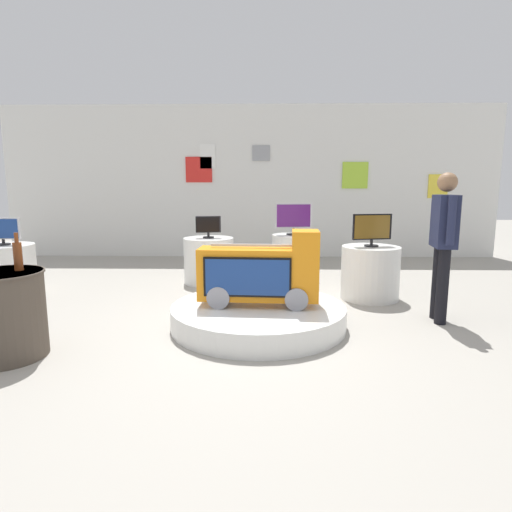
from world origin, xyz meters
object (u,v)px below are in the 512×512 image
Objects in this scene: side_table_round at (3,314)px; bottle_on_side_table at (18,255)px; main_display_pedestal at (258,315)px; tv_on_right_rear at (2,230)px; display_pedestal_center_rear at (209,260)px; shopper_browsing_near_truck at (444,236)px; display_pedestal_far_right at (370,273)px; novelty_firetruck_tv at (261,275)px; display_pedestal_left_rear at (293,256)px; tv_on_far_right at (372,228)px; tv_on_center_rear at (208,226)px; display_pedestal_right_rear at (6,270)px; tv_on_left_rear at (294,217)px.

bottle_on_side_table is at bearing 33.39° from side_table_round.
tv_on_right_rear is (-3.39, 1.18, 0.77)m from main_display_pedestal.
display_pedestal_center_rear is 0.47× the size of shopper_browsing_near_truck.
display_pedestal_far_right is (4.82, -0.04, -0.54)m from tv_on_right_rear.
novelty_firetruck_tv is 2.53m from display_pedestal_left_rear.
shopper_browsing_near_truck reaches higher than main_display_pedestal.
tv_on_far_right is (1.41, 1.14, 0.37)m from novelty_firetruck_tv.
bottle_on_side_table is at bearing -159.56° from novelty_firetruck_tv.
tv_on_center_rear is 2.44m from display_pedestal_far_right.
tv_on_right_rear is at bearing 124.97° from bottle_on_side_table.
tv_on_center_rear is (-0.00, -0.00, 0.52)m from display_pedestal_center_rear.
display_pedestal_right_rear is at bearing -161.89° from display_pedestal_left_rear.
side_table_round is (1.24, -2.03, -0.50)m from tv_on_right_rear.
display_pedestal_right_rear is at bearing 124.91° from bottle_on_side_table.
shopper_browsing_near_truck is at bearing -60.84° from display_pedestal_far_right.
display_pedestal_far_right is at bearing -0.51° from tv_on_right_rear.
novelty_firetruck_tv is at bearing -19.26° from tv_on_right_rear.
tv_on_center_rear is at bearing -160.84° from display_pedestal_left_rear.
tv_on_left_rear reaches higher than display_pedestal_left_rear.
main_display_pedestal is 2.29m from bottle_on_side_table.
display_pedestal_center_rear is 1.01× the size of side_table_round.
tv_on_left_rear is (0.50, 2.47, 0.41)m from novelty_firetruck_tv.
main_display_pedestal is at bearing -102.01° from display_pedestal_left_rear.
shopper_browsing_near_truck reaches higher than side_table_round.
tv_on_left_rear is 4.11m from tv_on_right_rear.
shopper_browsing_near_truck is (5.34, -0.97, 0.59)m from display_pedestal_right_rear.
novelty_firetruck_tv is at bearing -140.85° from display_pedestal_far_right.
display_pedestal_left_rear is 4.15m from tv_on_right_rear.
side_table_round is at bearing -158.35° from main_display_pedestal.
novelty_firetruck_tv is 2.33m from side_table_round.
side_table_round is at bearing -146.61° from bottle_on_side_table.
novelty_firetruck_tv reaches higher than display_pedestal_right_rear.
display_pedestal_right_rear is (-3.91, -1.27, -0.62)m from tv_on_left_rear.
display_pedestal_center_rear is 3.17m from side_table_round.
display_pedestal_right_rear is 1.00× the size of side_table_round.
display_pedestal_left_rear is 1.48m from tv_on_center_rear.
main_display_pedestal is at bearing -102.02° from tv_on_left_rear.
shopper_browsing_near_truck is (1.95, 0.22, 0.81)m from main_display_pedestal.
tv_on_far_right is 1.60× the size of bottle_on_side_table.
novelty_firetruck_tv is 1.98m from shopper_browsing_near_truck.
tv_on_left_rear is at bearing 124.45° from tv_on_far_right.
shopper_browsing_near_truck reaches higher than display_pedestal_right_rear.
tv_on_far_right reaches higher than tv_on_center_rear.
display_pedestal_center_rear is 3.09m from bottle_on_side_table.
tv_on_center_rear is (-0.78, 2.01, 0.75)m from main_display_pedestal.
tv_on_left_rear is 1.83× the size of bottle_on_side_table.
novelty_firetruck_tv reaches higher than main_display_pedestal.
tv_on_right_rear is 0.92× the size of tv_on_far_right.
tv_on_right_rear is (-2.60, -0.83, 0.02)m from tv_on_center_rear.
display_pedestal_center_rear is at bearing 17.66° from display_pedestal_right_rear.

